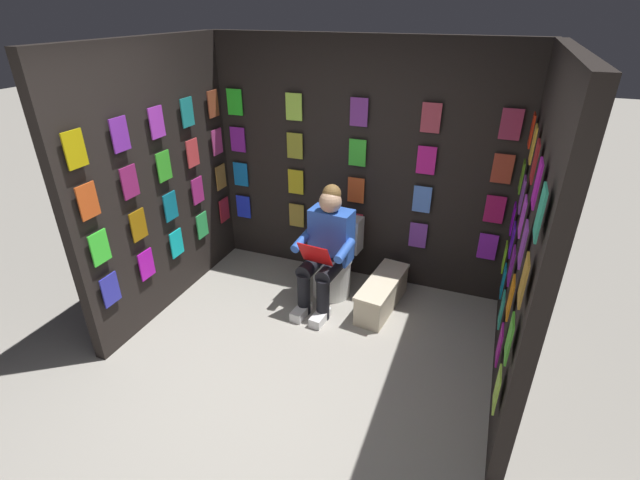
{
  "coord_description": "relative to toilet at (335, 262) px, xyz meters",
  "views": [
    {
      "loc": [
        -1.21,
        2.06,
        2.64
      ],
      "look_at": [
        0.03,
        -1.15,
        0.85
      ],
      "focal_mm": 25.56,
      "sensor_mm": 36.0,
      "label": 1
    }
  ],
  "objects": [
    {
      "name": "ground_plane",
      "position": [
        -0.08,
        1.69,
        -0.33
      ],
      "size": [
        30.0,
        30.0,
        0.0
      ],
      "primitive_type": "plane",
      "color": "#9E998E"
    },
    {
      "name": "toilet",
      "position": [
        0.0,
        0.0,
        0.0
      ],
      "size": [
        0.43,
        0.57,
        0.77
      ],
      "rotation": [
        0.0,
        0.0,
        -0.09
      ],
      "color": "white",
      "rests_on": "ground"
    },
    {
      "name": "display_wall_back",
      "position": [
        -0.08,
        -0.45,
        0.88
      ],
      "size": [
        3.12,
        0.14,
        2.41
      ],
      "color": "black",
      "rests_on": "ground"
    },
    {
      "name": "comic_longbox_near",
      "position": [
        -0.53,
        0.13,
        -0.17
      ],
      "size": [
        0.36,
        0.84,
        0.31
      ],
      "rotation": [
        0.0,
        0.0,
        -0.12
      ],
      "color": "beige",
      "rests_on": "ground"
    },
    {
      "name": "display_wall_left",
      "position": [
        -1.64,
        0.64,
        0.88
      ],
      "size": [
        0.14,
        2.09,
        2.41
      ],
      "color": "black",
      "rests_on": "ground"
    },
    {
      "name": "person_reading",
      "position": [
        0.02,
        0.23,
        0.27
      ],
      "size": [
        0.55,
        0.71,
        1.19
      ],
      "rotation": [
        0.0,
        0.0,
        -0.09
      ],
      "color": "blue",
      "rests_on": "ground"
    },
    {
      "name": "display_wall_right",
      "position": [
        1.48,
        0.64,
        0.88
      ],
      "size": [
        0.14,
        2.09,
        2.41
      ],
      "color": "black",
      "rests_on": "ground"
    }
  ]
}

